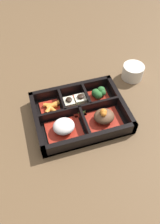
# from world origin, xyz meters

# --- Properties ---
(ground_plane) EXTENTS (3.00, 3.00, 0.00)m
(ground_plane) POSITION_xyz_m (0.00, 0.00, 0.00)
(ground_plane) COLOR brown
(bento_base) EXTENTS (0.29, 0.22, 0.01)m
(bento_base) POSITION_xyz_m (0.00, 0.00, 0.01)
(bento_base) COLOR black
(bento_base) RESTS_ON ground_plane
(bento_rim) EXTENTS (0.29, 0.22, 0.05)m
(bento_rim) POSITION_xyz_m (0.00, -0.00, 0.02)
(bento_rim) COLOR black
(bento_rim) RESTS_ON ground_plane
(bowl_stew) EXTENTS (0.11, 0.08, 0.05)m
(bowl_stew) POSITION_xyz_m (-0.06, 0.04, 0.03)
(bowl_stew) COLOR maroon
(bowl_stew) RESTS_ON bento_base
(bowl_rice) EXTENTS (0.11, 0.08, 0.04)m
(bowl_rice) POSITION_xyz_m (0.06, 0.04, 0.03)
(bowl_rice) COLOR maroon
(bowl_rice) RESTS_ON bento_base
(bowl_greens) EXTENTS (0.07, 0.07, 0.03)m
(bowl_greens) POSITION_xyz_m (-0.08, -0.06, 0.02)
(bowl_greens) COLOR maroon
(bowl_greens) RESTS_ON bento_base
(bowl_tofu) EXTENTS (0.08, 0.07, 0.03)m
(bowl_tofu) POSITION_xyz_m (0.00, -0.05, 0.02)
(bowl_tofu) COLOR maroon
(bowl_tofu) RESTS_ON bento_base
(bowl_carrots) EXTENTS (0.07, 0.07, 0.02)m
(bowl_carrots) POSITION_xyz_m (0.08, -0.05, 0.02)
(bowl_carrots) COLOR maroon
(bowl_carrots) RESTS_ON bento_base
(bowl_pickles) EXTENTS (0.04, 0.04, 0.01)m
(bowl_pickles) POSITION_xyz_m (-0.00, -0.01, 0.02)
(bowl_pickles) COLOR maroon
(bowl_pickles) RESTS_ON bento_base
(tea_cup) EXTENTS (0.08, 0.08, 0.05)m
(tea_cup) POSITION_xyz_m (-0.24, -0.12, 0.03)
(tea_cup) COLOR beige
(tea_cup) RESTS_ON ground_plane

